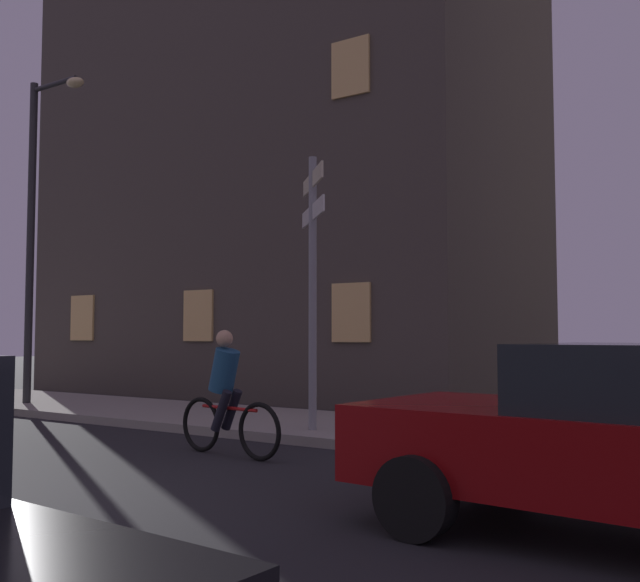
# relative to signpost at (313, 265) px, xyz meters

# --- Properties ---
(sidewalk_kerb) EXTENTS (40.00, 3.03, 0.14)m
(sidewalk_kerb) POSITION_rel_signpost_xyz_m (-0.59, 0.86, -2.53)
(sidewalk_kerb) COLOR gray
(sidewalk_kerb) RESTS_ON ground_plane
(signpost) EXTENTS (1.21, 1.21, 4.11)m
(signpost) POSITION_rel_signpost_xyz_m (0.00, 0.00, 0.00)
(signpost) COLOR gray
(signpost) RESTS_ON sidewalk_kerb
(street_lamp) EXTENTS (1.67, 0.28, 6.76)m
(street_lamp) POSITION_rel_signpost_xyz_m (-7.13, 0.20, 1.50)
(street_lamp) COLOR #2D2D30
(street_lamp) RESTS_ON sidewalk_kerb
(cyclist) EXTENTS (1.81, 0.37, 1.61)m
(cyclist) POSITION_rel_signpost_xyz_m (-0.08, -1.84, -1.85)
(cyclist) COLOR black
(cyclist) RESTS_ON ground_plane
(building_left_block) EXTENTS (12.60, 7.29, 18.20)m
(building_left_block) POSITION_rel_signpost_xyz_m (-5.68, 7.18, 6.50)
(building_left_block) COLOR #4C443D
(building_left_block) RESTS_ON ground_plane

